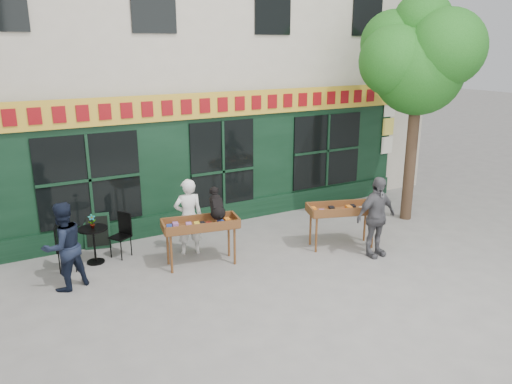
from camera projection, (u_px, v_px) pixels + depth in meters
ground at (270, 254)px, 10.80m from camera, size 80.00×80.00×0.00m
building at (166, 23)px, 14.40m from camera, size 14.00×7.26×10.00m
street_tree at (419, 56)px, 11.98m from camera, size 3.05×2.90×5.60m
book_cart_center at (201, 227)px, 10.09m from camera, size 1.59×0.88×0.99m
dog at (217, 203)px, 10.08m from camera, size 0.44×0.65×0.60m
woman at (188, 217)px, 10.63m from camera, size 0.67×0.50×1.67m
book_cart_right at (342, 212)px, 11.02m from camera, size 1.62×1.06×0.99m
man_right at (376, 217)px, 10.52m from camera, size 1.03×0.45×1.75m
bistro_table at (94, 238)px, 10.24m from camera, size 0.60×0.60×0.76m
bistro_chair_left at (62, 245)px, 9.87m from camera, size 0.44×0.43×0.95m
bistro_chair_right at (123, 231)px, 10.61m from camera, size 0.50×0.50×0.95m
potted_plant at (92, 221)px, 10.14m from camera, size 0.16×0.11×0.30m
man_left at (63, 246)px, 9.08m from camera, size 0.99×0.89×1.67m
chalkboard at (97, 231)px, 11.04m from camera, size 0.59×0.32×0.79m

